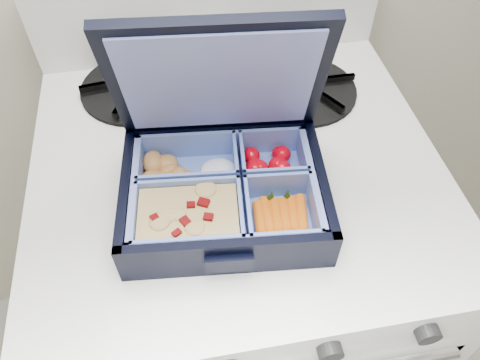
{
  "coord_description": "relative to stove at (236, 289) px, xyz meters",
  "views": [
    {
      "loc": [
        -0.48,
        1.24,
        1.33
      ],
      "look_at": [
        -0.42,
        1.61,
        0.89
      ],
      "focal_mm": 35.0,
      "sensor_mm": 36.0,
      "label": 1
    }
  ],
  "objects": [
    {
      "name": "burner_grate_rear",
      "position": [
        -0.13,
        0.16,
        0.44
      ],
      "size": [
        0.2,
        0.2,
        0.02
      ],
      "primitive_type": "cylinder",
      "rotation": [
        0.0,
        0.0,
        0.13
      ],
      "color": "black",
      "rests_on": "stove"
    },
    {
      "name": "stove",
      "position": [
        0.0,
        0.0,
        0.0
      ],
      "size": [
        0.57,
        0.57,
        0.85
      ],
      "primitive_type": null,
      "color": "silver",
      "rests_on": "floor"
    },
    {
      "name": "burner_grate",
      "position": [
        0.13,
        0.11,
        0.44
      ],
      "size": [
        0.18,
        0.18,
        0.03
      ],
      "primitive_type": "cylinder",
      "rotation": [
        0.0,
        0.0,
        0.01
      ],
      "color": "black",
      "rests_on": "stove"
    },
    {
      "name": "bento_box",
      "position": [
        -0.03,
        -0.1,
        0.46
      ],
      "size": [
        0.26,
        0.22,
        0.06
      ],
      "primitive_type": null,
      "rotation": [
        0.0,
        0.0,
        -0.1
      ],
      "color": "black",
      "rests_on": "stove"
    },
    {
      "name": "fork",
      "position": [
        0.0,
        0.05,
        0.43
      ],
      "size": [
        0.09,
        0.16,
        0.01
      ],
      "primitive_type": null,
      "rotation": [
        0.0,
        0.0,
        -0.46
      ],
      "color": "silver",
      "rests_on": "stove"
    }
  ]
}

